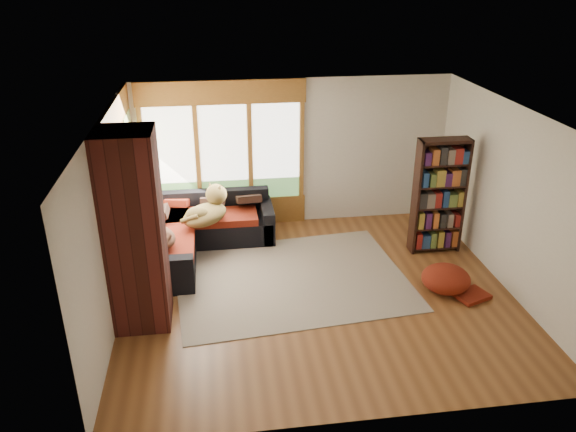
{
  "coord_description": "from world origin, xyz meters",
  "views": [
    {
      "loc": [
        -1.37,
        -6.78,
        4.36
      ],
      "look_at": [
        -0.34,
        0.63,
        0.95
      ],
      "focal_mm": 35.0,
      "sensor_mm": 36.0,
      "label": 1
    }
  ],
  "objects_px": {
    "bookshelf": "(439,196)",
    "dog_brindle": "(155,229)",
    "area_rug": "(291,279)",
    "dog_tan": "(207,206)",
    "brick_chimney": "(135,232)",
    "pouf": "(446,278)",
    "sectional_sofa": "(183,231)"
  },
  "relations": [
    {
      "from": "area_rug",
      "to": "dog_brindle",
      "type": "xyz_separation_m",
      "value": [
        -1.98,
        0.45,
        0.75
      ]
    },
    {
      "from": "brick_chimney",
      "to": "sectional_sofa",
      "type": "xyz_separation_m",
      "value": [
        0.45,
        2.05,
        -1.0
      ]
    },
    {
      "from": "sectional_sofa",
      "to": "bookshelf",
      "type": "relative_size",
      "value": 1.16
    },
    {
      "from": "area_rug",
      "to": "bookshelf",
      "type": "height_order",
      "value": "bookshelf"
    },
    {
      "from": "pouf",
      "to": "dog_brindle",
      "type": "relative_size",
      "value": 0.76
    },
    {
      "from": "brick_chimney",
      "to": "pouf",
      "type": "relative_size",
      "value": 3.72
    },
    {
      "from": "area_rug",
      "to": "dog_tan",
      "type": "height_order",
      "value": "dog_tan"
    },
    {
      "from": "area_rug",
      "to": "bookshelf",
      "type": "xyz_separation_m",
      "value": [
        2.46,
        0.63,
        0.94
      ]
    },
    {
      "from": "brick_chimney",
      "to": "area_rug",
      "type": "relative_size",
      "value": 0.77
    },
    {
      "from": "area_rug",
      "to": "bookshelf",
      "type": "bearing_deg",
      "value": 14.34
    },
    {
      "from": "pouf",
      "to": "area_rug",
      "type": "bearing_deg",
      "value": 164.28
    },
    {
      "from": "pouf",
      "to": "bookshelf",
      "type": "bearing_deg",
      "value": 76.41
    },
    {
      "from": "sectional_sofa",
      "to": "pouf",
      "type": "bearing_deg",
      "value": -28.79
    },
    {
      "from": "bookshelf",
      "to": "dog_brindle",
      "type": "bearing_deg",
      "value": -177.67
    },
    {
      "from": "pouf",
      "to": "dog_brindle",
      "type": "distance_m",
      "value": 4.31
    },
    {
      "from": "bookshelf",
      "to": "dog_tan",
      "type": "bearing_deg",
      "value": 172.47
    },
    {
      "from": "dog_tan",
      "to": "dog_brindle",
      "type": "relative_size",
      "value": 1.1
    },
    {
      "from": "bookshelf",
      "to": "dog_brindle",
      "type": "xyz_separation_m",
      "value": [
        -4.44,
        -0.18,
        -0.19
      ]
    },
    {
      "from": "brick_chimney",
      "to": "bookshelf",
      "type": "distance_m",
      "value": 4.76
    },
    {
      "from": "bookshelf",
      "to": "dog_brindle",
      "type": "height_order",
      "value": "bookshelf"
    },
    {
      "from": "area_rug",
      "to": "dog_tan",
      "type": "xyz_separation_m",
      "value": [
        -1.2,
        1.11,
        0.78
      ]
    },
    {
      "from": "area_rug",
      "to": "dog_tan",
      "type": "distance_m",
      "value": 1.81
    },
    {
      "from": "pouf",
      "to": "dog_tan",
      "type": "relative_size",
      "value": 0.69
    },
    {
      "from": "sectional_sofa",
      "to": "dog_brindle",
      "type": "xyz_separation_m",
      "value": [
        -0.35,
        -0.83,
        0.46
      ]
    },
    {
      "from": "brick_chimney",
      "to": "dog_brindle",
      "type": "xyz_separation_m",
      "value": [
        0.1,
        1.22,
        -0.54
      ]
    },
    {
      "from": "area_rug",
      "to": "dog_tan",
      "type": "relative_size",
      "value": 3.37
    },
    {
      "from": "pouf",
      "to": "dog_brindle",
      "type": "height_order",
      "value": "dog_brindle"
    },
    {
      "from": "bookshelf",
      "to": "dog_brindle",
      "type": "relative_size",
      "value": 2.08
    },
    {
      "from": "area_rug",
      "to": "pouf",
      "type": "bearing_deg",
      "value": -15.72
    },
    {
      "from": "dog_tan",
      "to": "dog_brindle",
      "type": "height_order",
      "value": "dog_tan"
    },
    {
      "from": "dog_tan",
      "to": "pouf",
      "type": "bearing_deg",
      "value": -77.69
    },
    {
      "from": "bookshelf",
      "to": "pouf",
      "type": "xyz_separation_m",
      "value": [
        -0.3,
        -1.24,
        -0.75
      ]
    }
  ]
}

